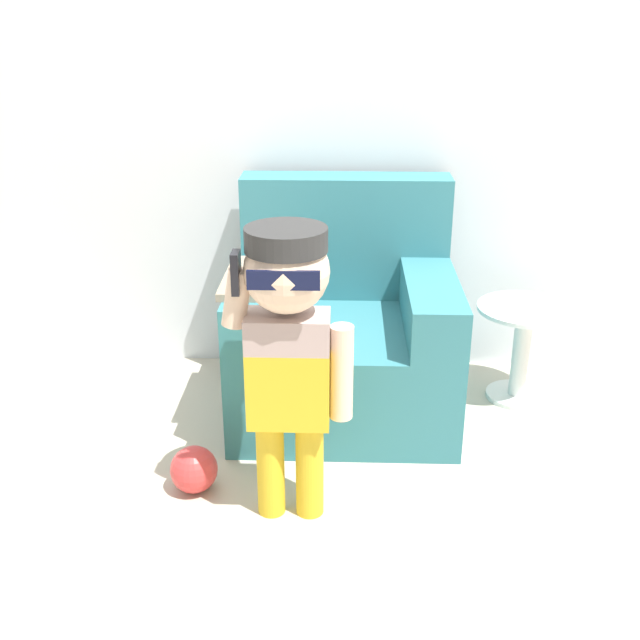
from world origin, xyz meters
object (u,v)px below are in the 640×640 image
at_px(side_table, 522,343).
at_px(toy_ball, 194,469).
at_px(armchair, 344,331).
at_px(person_child, 288,332).

distance_m(side_table, toy_ball, 1.52).
bearing_deg(armchair, toy_ball, -128.24).
distance_m(armchair, toy_ball, 0.90).
height_order(person_child, side_table, person_child).
bearing_deg(person_child, side_table, 42.07).
bearing_deg(person_child, toy_ball, 162.48).
distance_m(armchair, person_child, 0.87).
distance_m(armchair, side_table, 0.79).
bearing_deg(side_table, person_child, -137.93).
bearing_deg(side_table, toy_ball, -150.34).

